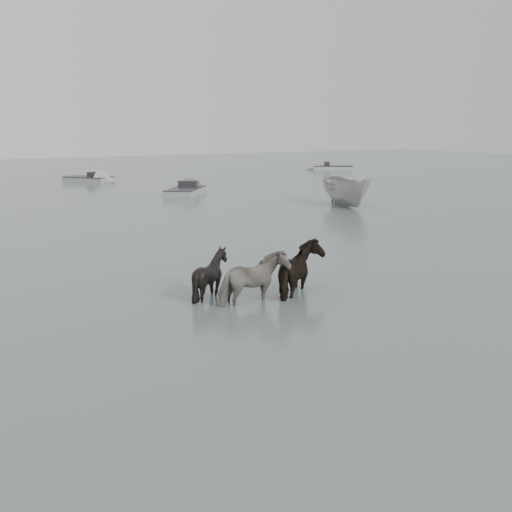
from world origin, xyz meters
name	(u,v)px	position (x,y,z in m)	size (l,w,h in m)	color
ground	(263,314)	(0.00, 0.00, 0.00)	(140.00, 140.00, 0.00)	#51605E
pony_pinto	(253,272)	(0.28, 0.90, 0.72)	(0.78, 1.71, 1.44)	black
pony_dark	(303,260)	(1.80, 1.07, 0.82)	(1.62, 1.39, 1.63)	black
pony_black	(210,268)	(-0.31, 1.92, 0.68)	(1.10, 1.24, 1.37)	black
boat_small	(347,190)	(13.48, 14.00, 0.83)	(1.62, 4.30, 1.66)	#A5A5A1
skiff_port	(185,188)	(8.75, 23.14, 0.38)	(5.29, 1.60, 0.75)	gray
skiff_mid	(88,177)	(6.29, 34.39, 0.38)	(4.81, 1.60, 0.75)	gray
skiff_star	(333,166)	(28.96, 35.23, 0.38)	(4.85, 1.60, 0.75)	#A8A8A3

